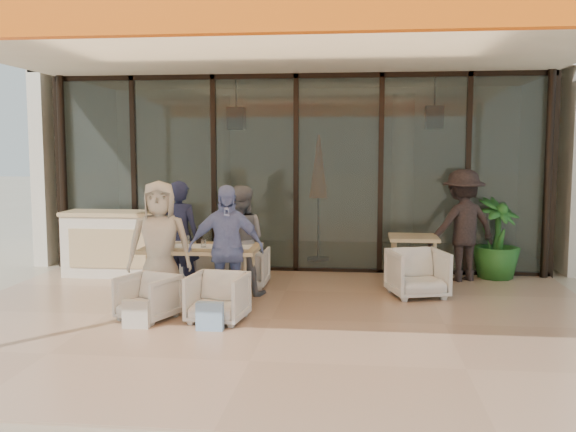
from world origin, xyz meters
name	(u,v)px	position (x,y,z in m)	size (l,w,h in m)	color
ground	(271,321)	(0.00, 0.00, 0.00)	(70.00, 70.00, 0.00)	#C6B293
terrace_floor	(271,321)	(0.00, 0.00, 0.01)	(8.00, 6.00, 0.01)	tan
terrace_structure	(267,35)	(0.00, -0.26, 3.25)	(8.00, 6.00, 3.40)	silver
glass_storefront	(296,174)	(0.00, 3.00, 1.60)	(8.08, 0.10, 3.20)	#9EADA3
interior_block	(308,137)	(0.01, 5.31, 2.23)	(9.05, 3.62, 3.52)	silver
host_counter	(123,244)	(-2.65, 2.30, 0.53)	(1.85, 0.65, 1.04)	silver
dining_table	(201,251)	(-1.03, 0.82, 0.69)	(1.50, 0.90, 0.93)	tan
chair_far_left	(190,264)	(-1.45, 1.77, 0.32)	(0.63, 0.59, 0.64)	silver
chair_far_right	(246,266)	(-0.61, 1.77, 0.32)	(0.62, 0.58, 0.64)	silver
chair_near_left	(148,295)	(-1.45, -0.13, 0.30)	(0.59, 0.55, 0.60)	silver
chair_near_right	(218,296)	(-0.61, -0.13, 0.32)	(0.63, 0.59, 0.64)	silver
diner_navy	(180,238)	(-1.45, 1.27, 0.79)	(0.58, 0.38, 1.58)	#1A203A
diner_grey	(240,241)	(-0.61, 1.27, 0.76)	(0.74, 0.58, 1.52)	slate
diner_cream	(160,246)	(-1.45, 0.37, 0.81)	(0.80, 0.52, 1.63)	beige
diner_periwinkle	(226,249)	(-0.61, 0.37, 0.79)	(0.93, 0.39, 1.58)	#6C7AB4
tote_bag_cream	(136,315)	(-1.45, -0.53, 0.17)	(0.30, 0.10, 0.34)	silver
tote_bag_blue	(210,317)	(-0.61, -0.53, 0.17)	(0.30, 0.10, 0.34)	#99BFD8
side_table	(413,243)	(1.81, 2.13, 0.64)	(0.70, 0.70, 0.74)	tan
side_chair	(417,271)	(1.81, 1.38, 0.36)	(0.71, 0.66, 0.73)	silver
standing_woman	(463,226)	(2.57, 2.53, 0.85)	(1.10, 0.63, 1.71)	black
potted_palm	(497,239)	(3.12, 2.75, 0.63)	(0.71, 0.71, 1.27)	#1E5919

